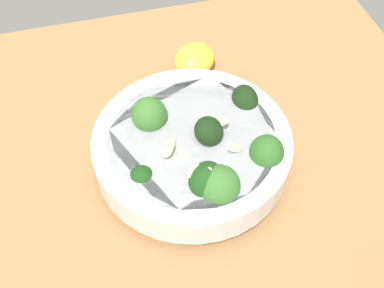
% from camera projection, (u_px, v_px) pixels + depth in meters
% --- Properties ---
extents(ground_plane, '(0.62, 0.62, 0.03)m').
position_uv_depth(ground_plane, '(221.00, 162.00, 0.61)').
color(ground_plane, '#996D42').
extents(bowl_of_broccoli, '(0.23, 0.23, 0.09)m').
position_uv_depth(bowl_of_broccoli, '(194.00, 148.00, 0.56)').
color(bowl_of_broccoli, white).
rests_on(bowl_of_broccoli, ground_plane).
extents(lemon_wedge, '(0.08, 0.08, 0.04)m').
position_uv_depth(lemon_wedge, '(195.00, 60.00, 0.68)').
color(lemon_wedge, yellow).
rests_on(lemon_wedge, ground_plane).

